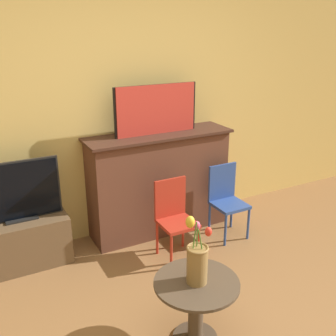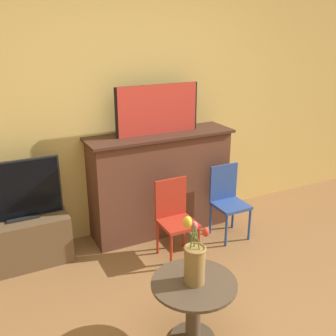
{
  "view_description": "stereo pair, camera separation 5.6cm",
  "coord_description": "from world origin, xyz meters",
  "px_view_note": "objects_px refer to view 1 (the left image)",
  "views": [
    {
      "loc": [
        -1.29,
        -1.33,
        1.98
      ],
      "look_at": [
        0.08,
        1.26,
        0.91
      ],
      "focal_mm": 42.0,
      "sensor_mm": 36.0,
      "label": 1
    },
    {
      "loc": [
        -1.24,
        -1.36,
        1.98
      ],
      "look_at": [
        0.08,
        1.26,
        0.91
      ],
      "focal_mm": 42.0,
      "sensor_mm": 36.0,
      "label": 2
    }
  ],
  "objects_px": {
    "tv_monitor": "(18,192)",
    "vase_tulips": "(197,260)",
    "chair_red": "(174,214)",
    "chair_blue": "(226,197)",
    "painting": "(156,109)"
  },
  "relations": [
    {
      "from": "vase_tulips",
      "to": "painting",
      "type": "bearing_deg",
      "value": 72.85
    },
    {
      "from": "painting",
      "to": "vase_tulips",
      "type": "distance_m",
      "value": 1.68
    },
    {
      "from": "tv_monitor",
      "to": "vase_tulips",
      "type": "relative_size",
      "value": 1.5
    },
    {
      "from": "tv_monitor",
      "to": "chair_blue",
      "type": "relative_size",
      "value": 0.97
    },
    {
      "from": "tv_monitor",
      "to": "vase_tulips",
      "type": "height_order",
      "value": "tv_monitor"
    },
    {
      "from": "painting",
      "to": "chair_red",
      "type": "xyz_separation_m",
      "value": [
        -0.08,
        -0.5,
        -0.85
      ]
    },
    {
      "from": "chair_red",
      "to": "chair_blue",
      "type": "bearing_deg",
      "value": 8.77
    },
    {
      "from": "painting",
      "to": "tv_monitor",
      "type": "distance_m",
      "value": 1.41
    },
    {
      "from": "chair_red",
      "to": "chair_blue",
      "type": "distance_m",
      "value": 0.64
    },
    {
      "from": "painting",
      "to": "vase_tulips",
      "type": "relative_size",
      "value": 1.81
    },
    {
      "from": "painting",
      "to": "chair_red",
      "type": "height_order",
      "value": "painting"
    },
    {
      "from": "tv_monitor",
      "to": "vase_tulips",
      "type": "xyz_separation_m",
      "value": [
        0.84,
        -1.47,
        -0.07
      ]
    },
    {
      "from": "tv_monitor",
      "to": "chair_blue",
      "type": "xyz_separation_m",
      "value": [
        1.85,
        -0.38,
        -0.28
      ]
    },
    {
      "from": "chair_blue",
      "to": "vase_tulips",
      "type": "relative_size",
      "value": 1.55
    },
    {
      "from": "painting",
      "to": "chair_blue",
      "type": "bearing_deg",
      "value": -35.79
    }
  ]
}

